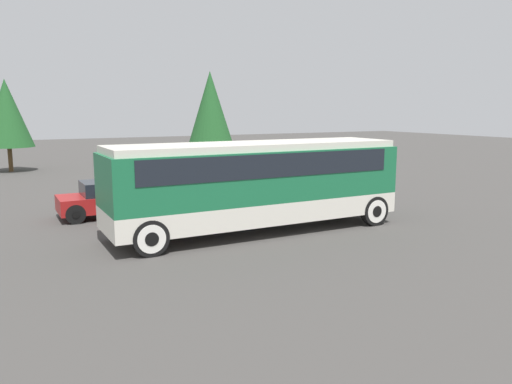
{
  "coord_description": "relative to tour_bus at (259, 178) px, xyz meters",
  "views": [
    {
      "loc": [
        -7.76,
        -14.58,
        4.09
      ],
      "look_at": [
        0.0,
        0.0,
        1.36
      ],
      "focal_mm": 35.0,
      "sensor_mm": 36.0,
      "label": 1
    }
  ],
  "objects": [
    {
      "name": "tree_center",
      "position": [
        -6.76,
        22.37,
        2.03
      ],
      "size": [
        3.2,
        3.2,
        6.09
      ],
      "color": "brown",
      "rests_on": "ground_plane"
    },
    {
      "name": "parked_car_near",
      "position": [
        4.3,
        6.13,
        -1.14
      ],
      "size": [
        4.05,
        1.78,
        1.35
      ],
      "color": "silver",
      "rests_on": "ground_plane"
    },
    {
      "name": "tour_bus",
      "position": [
        0.0,
        0.0,
        0.0
      ],
      "size": [
        10.02,
        2.7,
        3.01
      ],
      "color": "silver",
      "rests_on": "ground_plane"
    },
    {
      "name": "ground_plane",
      "position": [
        -0.1,
        -0.0,
        -1.82
      ],
      "size": [
        120.0,
        120.0,
        0.0
      ],
      "primitive_type": "plane",
      "color": "#423F3D"
    },
    {
      "name": "tree_left",
      "position": [
        5.89,
        18.02,
        2.41
      ],
      "size": [
        3.09,
        3.09,
        6.72
      ],
      "color": "brown",
      "rests_on": "ground_plane"
    },
    {
      "name": "parked_car_mid",
      "position": [
        0.32,
        4.84,
        -1.15
      ],
      "size": [
        4.33,
        1.82,
        1.31
      ],
      "color": "navy",
      "rests_on": "ground_plane"
    },
    {
      "name": "parked_car_far",
      "position": [
        -3.67,
        4.86,
        -1.12
      ],
      "size": [
        4.43,
        1.87,
        1.38
      ],
      "color": "maroon",
      "rests_on": "ground_plane"
    }
  ]
}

